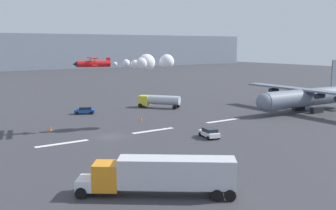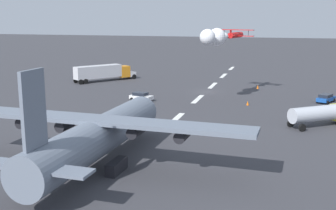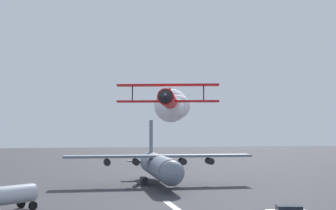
# 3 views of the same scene
# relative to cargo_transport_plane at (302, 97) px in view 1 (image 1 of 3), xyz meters

# --- Properties ---
(ground_plane) EXTENTS (440.00, 440.00, 0.00)m
(ground_plane) POSITION_rel_cargo_transport_plane_xyz_m (-44.11, 2.36, -3.28)
(ground_plane) COLOR #38383D
(ground_plane) RESTS_ON ground
(runway_stripe_2) EXTENTS (8.00, 0.90, 0.01)m
(runway_stripe_2) POSITION_rel_cargo_transport_plane_xyz_m (-52.03, 2.36, -3.27)
(runway_stripe_2) COLOR white
(runway_stripe_2) RESTS_ON ground
(runway_stripe_3) EXTENTS (8.00, 0.90, 0.01)m
(runway_stripe_3) POSITION_rel_cargo_transport_plane_xyz_m (-36.18, 2.36, -3.27)
(runway_stripe_3) COLOR white
(runway_stripe_3) RESTS_ON ground
(runway_stripe_4) EXTENTS (8.00, 0.90, 0.01)m
(runway_stripe_4) POSITION_rel_cargo_transport_plane_xyz_m (-20.33, 2.36, -3.27)
(runway_stripe_4) COLOR white
(runway_stripe_4) RESTS_ON ground
(cargo_transport_plane) EXTENTS (25.92, 31.34, 10.99)m
(cargo_transport_plane) POSITION_rel_cargo_transport_plane_xyz_m (0.00, 0.00, 0.00)
(cargo_transport_plane) COLOR slate
(cargo_transport_plane) RESTS_ON ground
(stunt_biplane_red) EXTENTS (17.14, 7.98, 3.00)m
(stunt_biplane_red) POSITION_rel_cargo_transport_plane_xyz_m (-35.95, 5.74, 8.00)
(stunt_biplane_red) COLOR red
(semi_truck_orange) EXTENTS (13.70, 11.32, 3.70)m
(semi_truck_orange) POSITION_rel_cargo_transport_plane_xyz_m (-51.42, -22.98, -1.15)
(semi_truck_orange) COLOR silver
(semi_truck_orange) RESTS_ON ground
(fuel_tanker_truck) EXTENTS (7.81, 9.02, 2.90)m
(fuel_tanker_truck) POSITION_rel_cargo_transport_plane_xyz_m (-21.74, 22.55, -1.53)
(fuel_tanker_truck) COLOR yellow
(fuel_tanker_truck) RESTS_ON ground
(followme_car_yellow) EXTENTS (2.77, 4.37, 1.52)m
(followme_car_yellow) POSITION_rel_cargo_transport_plane_xyz_m (-31.81, -7.03, -2.47)
(followme_car_yellow) COLOR white
(followme_car_yellow) RESTS_ON ground
(airport_staff_sedan) EXTENTS (4.52, 3.46, 1.52)m
(airport_staff_sedan) POSITION_rel_cargo_transport_plane_xyz_m (-39.04, 24.47, -2.47)
(airport_staff_sedan) COLOR #194CA5
(airport_staff_sedan) RESTS_ON ground
(traffic_cone_near) EXTENTS (0.44, 0.44, 0.75)m
(traffic_cone_near) POSITION_rel_cargo_transport_plane_xyz_m (-50.52, 12.06, -2.90)
(traffic_cone_near) COLOR orange
(traffic_cone_near) RESTS_ON ground
(traffic_cone_far) EXTENTS (0.44, 0.44, 0.75)m
(traffic_cone_far) POSITION_rel_cargo_transport_plane_xyz_m (-33.11, 11.60, -2.90)
(traffic_cone_far) COLOR orange
(traffic_cone_far) RESTS_ON ground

